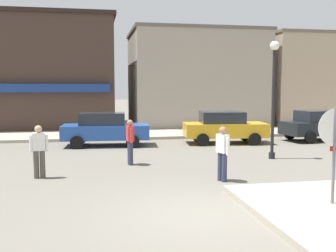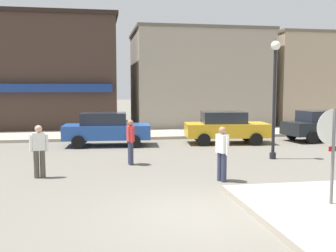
{
  "view_description": "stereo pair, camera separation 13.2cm",
  "coord_description": "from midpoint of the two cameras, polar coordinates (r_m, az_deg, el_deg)",
  "views": [
    {
      "loc": [
        -2.28,
        -7.93,
        2.75
      ],
      "look_at": [
        0.03,
        4.5,
        1.5
      ],
      "focal_mm": 42.0,
      "sensor_mm": 36.0,
      "label": 1
    },
    {
      "loc": [
        -2.15,
        -7.95,
        2.75
      ],
      "look_at": [
        0.03,
        4.5,
        1.5
      ],
      "focal_mm": 42.0,
      "sensor_mm": 36.0,
      "label": 2
    }
  ],
  "objects": [
    {
      "name": "ground_plane",
      "position": [
        8.69,
        4.94,
        -12.83
      ],
      "size": [
        160.0,
        160.0,
        0.0
      ],
      "primitive_type": "plane",
      "color": "#6B665B"
    },
    {
      "name": "kerb_far",
      "position": [
        22.54,
        -4.79,
        -1.18
      ],
      "size": [
        80.0,
        4.0,
        0.15
      ],
      "primitive_type": "cube",
      "color": "#A89E8C",
      "rests_on": "ground"
    },
    {
      "name": "stop_sign",
      "position": [
        9.44,
        22.63,
        -2.3
      ],
      "size": [
        0.82,
        0.07,
        2.3
      ],
      "color": "slate",
      "rests_on": "ground"
    },
    {
      "name": "lamp_post",
      "position": [
        15.5,
        14.86,
        6.23
      ],
      "size": [
        0.36,
        0.36,
        4.54
      ],
      "color": "black",
      "rests_on": "ground"
    },
    {
      "name": "parked_car_nearest",
      "position": [
        18.67,
        -9.35,
        -0.39
      ],
      "size": [
        4.11,
        2.09,
        1.56
      ],
      "color": "#234C9E",
      "rests_on": "ground"
    },
    {
      "name": "parked_car_second",
      "position": [
        19.44,
        7.97,
        -0.13
      ],
      "size": [
        4.16,
        2.2,
        1.56
      ],
      "color": "gold",
      "rests_on": "ground"
    },
    {
      "name": "parked_car_third",
      "position": [
        21.7,
        21.04,
        0.15
      ],
      "size": [
        4.17,
        2.23,
        1.56
      ],
      "color": "black",
      "rests_on": "ground"
    },
    {
      "name": "pedestrian_crossing_near",
      "position": [
        11.58,
        7.59,
        -3.76
      ],
      "size": [
        0.33,
        0.55,
        1.61
      ],
      "color": "#2D334C",
      "rests_on": "ground"
    },
    {
      "name": "pedestrian_crossing_far",
      "position": [
        13.99,
        -5.78,
        -2.12
      ],
      "size": [
        0.26,
        0.56,
        1.61
      ],
      "color": "#2D334C",
      "rests_on": "ground"
    },
    {
      "name": "pedestrian_kerb_side",
      "position": [
        12.51,
        -18.51,
        -3.3
      ],
      "size": [
        0.56,
        0.27,
        1.61
      ],
      "color": "#4C473D",
      "rests_on": "ground"
    },
    {
      "name": "building_corner_shop",
      "position": [
        28.96,
        -19.14,
        7.18
      ],
      "size": [
        11.11,
        9.22,
        7.34
      ],
      "color": "#3D2D26",
      "rests_on": "ground"
    },
    {
      "name": "building_storefront_left_near",
      "position": [
        28.27,
        3.78,
        6.8
      ],
      "size": [
        9.14,
        6.81,
        6.64
      ],
      "color": "#9E9384",
      "rests_on": "ground"
    },
    {
      "name": "building_storefront_left_mid",
      "position": [
        31.03,
        18.33,
        6.34
      ],
      "size": [
        5.93,
        6.19,
        6.54
      ],
      "color": "tan",
      "rests_on": "ground"
    }
  ]
}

